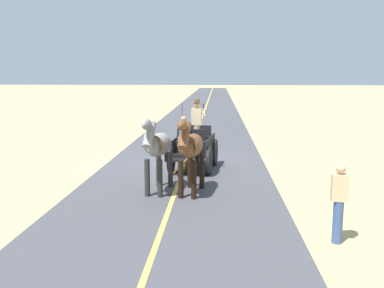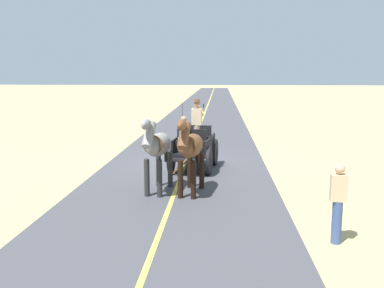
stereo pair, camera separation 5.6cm
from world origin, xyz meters
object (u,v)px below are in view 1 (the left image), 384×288
object	(u,v)px
horse_off_side	(158,147)
pedestrian_walking	(339,201)
horse_drawn_carriage	(194,147)
horse_near_side	(191,148)

from	to	relation	value
horse_off_side	pedestrian_walking	world-z (taller)	horse_off_side
horse_drawn_carriage	horse_near_side	distance (m)	3.11
horse_drawn_carriage	horse_off_side	size ratio (longest dim) A/B	2.04
horse_off_side	horse_drawn_carriage	bearing A→B (deg)	-106.00
horse_near_side	pedestrian_walking	size ratio (longest dim) A/B	1.36
horse_near_side	horse_off_side	distance (m)	0.95
horse_near_side	horse_drawn_carriage	bearing A→B (deg)	-88.20
pedestrian_walking	horse_near_side	bearing A→B (deg)	-45.97
horse_drawn_carriage	horse_near_side	bearing A→B (deg)	91.80
horse_near_side	horse_off_side	bearing A→B (deg)	-6.97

